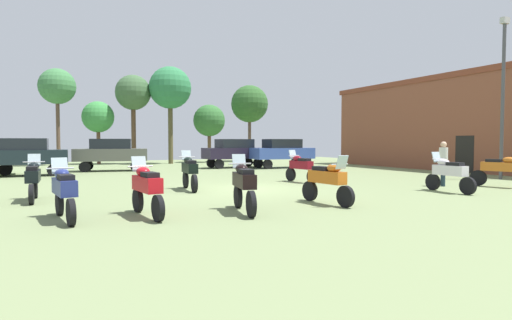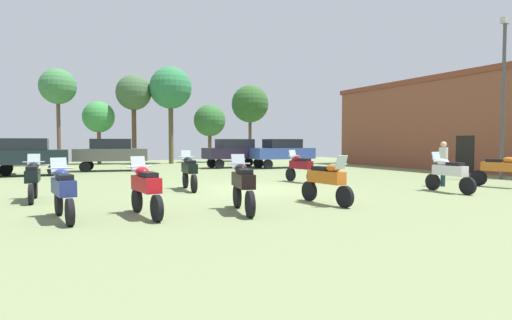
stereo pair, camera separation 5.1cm
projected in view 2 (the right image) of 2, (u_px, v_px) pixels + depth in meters
name	position (u px, v px, depth m)	size (l,w,h in m)	color
ground_plane	(245.00, 189.00, 15.72)	(44.00, 52.00, 0.02)	#738355
brick_building	(484.00, 123.00, 25.95)	(6.12, 21.36, 6.07)	brown
motorcycle_1	(501.00, 169.00, 16.24)	(0.86, 2.18, 1.48)	black
motorcycle_2	(189.00, 171.00, 15.35)	(0.62, 2.22, 1.49)	black
motorcycle_3	(33.00, 178.00, 12.50)	(0.62, 2.11, 1.44)	black
motorcycle_4	(243.00, 184.00, 10.52)	(0.73, 2.15, 1.49)	black
motorcycle_5	(327.00, 180.00, 11.87)	(0.62, 2.15, 1.45)	black
motorcycle_6	(301.00, 167.00, 18.26)	(0.65, 2.06, 1.44)	black
motorcycle_7	(146.00, 187.00, 9.93)	(0.62, 2.18, 1.46)	black
motorcycle_8	(63.00, 190.00, 9.46)	(0.64, 2.17, 1.44)	black
motorcycle_9	(449.00, 173.00, 14.66)	(0.62, 2.11, 1.45)	black
car_1	(235.00, 151.00, 28.57)	(4.34, 1.89, 2.00)	black
car_2	(112.00, 152.00, 25.29)	(4.57, 2.63, 2.00)	black
car_3	(282.00, 151.00, 28.27)	(4.37, 1.96, 2.00)	black
car_5	(23.00, 154.00, 21.58)	(4.38, 2.00, 2.00)	black
person_1	(443.00, 160.00, 16.64)	(0.48, 0.48, 1.83)	#1F323D
tree_1	(210.00, 121.00, 35.88)	(2.79, 2.79, 5.09)	brown
tree_2	(58.00, 87.00, 30.89)	(2.68, 2.68, 7.36)	brown
tree_4	(134.00, 94.00, 33.24)	(2.85, 2.85, 7.26)	brown
tree_5	(99.00, 117.00, 32.95)	(2.52, 2.52, 5.09)	brown
tree_6	(250.00, 104.00, 37.65)	(3.43, 3.43, 7.03)	brown
tree_7	(171.00, 89.00, 33.50)	(3.45, 3.45, 7.99)	brown
lamp_post	(503.00, 91.00, 19.56)	(0.44, 0.24, 7.76)	#47474C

